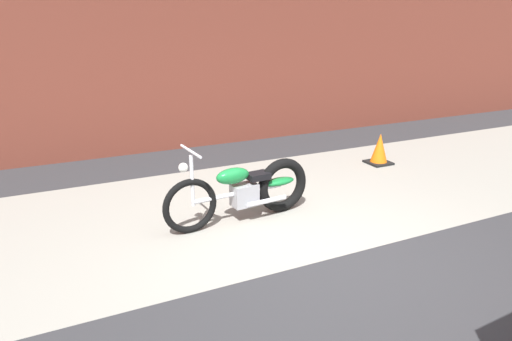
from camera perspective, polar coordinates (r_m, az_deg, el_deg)
ground_plane at (r=4.95m, az=9.42°, el=-11.05°), size 80.00×80.00×0.00m
sidewalk_slab at (r=6.30m, az=0.38°, el=-4.07°), size 36.00×3.50×0.01m
motorcycle_green at (r=5.66m, az=-0.79°, el=-2.43°), size 2.01×0.58×1.03m
traffic_cone at (r=8.23m, az=15.42°, el=2.50°), size 0.40×0.40×0.55m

